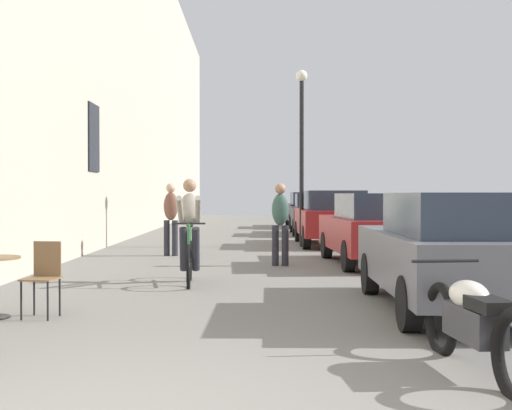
{
  "coord_description": "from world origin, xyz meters",
  "views": [
    {
      "loc": [
        0.79,
        -4.27,
        1.45
      ],
      "look_at": [
        0.93,
        16.23,
        1.13
      ],
      "focal_mm": 47.64,
      "sensor_mm": 36.0,
      "label": 1
    }
  ],
  "objects_px": {
    "pedestrian_mid": "(171,215)",
    "parked_car_fifth": "(308,209)",
    "street_lamp": "(302,135)",
    "parked_car_fourth": "(316,213)",
    "cyclist_on_bicycle": "(190,234)",
    "parked_motorcycle": "(475,324)",
    "parked_car_second": "(375,228)",
    "parked_car_third": "(331,217)",
    "cafe_chair_mid_toward_street": "(44,273)",
    "parked_car_nearest": "(452,250)",
    "pedestrian_near": "(280,219)"
  },
  "relations": [
    {
      "from": "street_lamp",
      "to": "pedestrian_mid",
      "type": "bearing_deg",
      "value": -139.8
    },
    {
      "from": "pedestrian_mid",
      "to": "parked_car_second",
      "type": "relative_size",
      "value": 0.41
    },
    {
      "from": "parked_motorcycle",
      "to": "parked_car_third",
      "type": "bearing_deg",
      "value": 88.06
    },
    {
      "from": "cyclist_on_bicycle",
      "to": "parked_car_fifth",
      "type": "height_order",
      "value": "cyclist_on_bicycle"
    },
    {
      "from": "pedestrian_mid",
      "to": "street_lamp",
      "type": "bearing_deg",
      "value": 40.2
    },
    {
      "from": "parked_car_nearest",
      "to": "parked_car_fifth",
      "type": "distance_m",
      "value": 21.61
    },
    {
      "from": "cafe_chair_mid_toward_street",
      "to": "parked_car_fifth",
      "type": "relative_size",
      "value": 0.2
    },
    {
      "from": "parked_car_second",
      "to": "cyclist_on_bicycle",
      "type": "bearing_deg",
      "value": -141.53
    },
    {
      "from": "parked_car_second",
      "to": "parked_car_third",
      "type": "distance_m",
      "value": 5.34
    },
    {
      "from": "pedestrian_near",
      "to": "parked_car_fourth",
      "type": "relative_size",
      "value": 0.4
    },
    {
      "from": "cyclist_on_bicycle",
      "to": "street_lamp",
      "type": "relative_size",
      "value": 0.36
    },
    {
      "from": "parked_motorcycle",
      "to": "parked_car_nearest",
      "type": "bearing_deg",
      "value": 77.04
    },
    {
      "from": "cyclist_on_bicycle",
      "to": "street_lamp",
      "type": "bearing_deg",
      "value": 72.68
    },
    {
      "from": "street_lamp",
      "to": "parked_car_second",
      "type": "bearing_deg",
      "value": -76.78
    },
    {
      "from": "pedestrian_mid",
      "to": "parked_car_second",
      "type": "height_order",
      "value": "pedestrian_mid"
    },
    {
      "from": "cafe_chair_mid_toward_street",
      "to": "parked_car_third",
      "type": "relative_size",
      "value": 0.2
    },
    {
      "from": "parked_car_nearest",
      "to": "cyclist_on_bicycle",
      "type": "bearing_deg",
      "value": 141.76
    },
    {
      "from": "parked_car_second",
      "to": "parked_motorcycle",
      "type": "height_order",
      "value": "parked_car_second"
    },
    {
      "from": "parked_car_second",
      "to": "parked_car_fifth",
      "type": "relative_size",
      "value": 0.97
    },
    {
      "from": "pedestrian_mid",
      "to": "parked_car_fifth",
      "type": "relative_size",
      "value": 0.39
    },
    {
      "from": "parked_car_third",
      "to": "parked_car_fourth",
      "type": "relative_size",
      "value": 1.04
    },
    {
      "from": "street_lamp",
      "to": "parked_car_second",
      "type": "xyz_separation_m",
      "value": [
        1.15,
        -4.89,
        -2.34
      ]
    },
    {
      "from": "cafe_chair_mid_toward_street",
      "to": "parked_car_second",
      "type": "relative_size",
      "value": 0.21
    },
    {
      "from": "parked_car_second",
      "to": "street_lamp",
      "type": "bearing_deg",
      "value": 103.22
    },
    {
      "from": "pedestrian_mid",
      "to": "parked_car_nearest",
      "type": "bearing_deg",
      "value": -60.3
    },
    {
      "from": "pedestrian_mid",
      "to": "parked_car_fifth",
      "type": "bearing_deg",
      "value": 72.4
    },
    {
      "from": "pedestrian_mid",
      "to": "parked_car_second",
      "type": "bearing_deg",
      "value": -25.31
    },
    {
      "from": "parked_car_nearest",
      "to": "parked_car_second",
      "type": "relative_size",
      "value": 0.99
    },
    {
      "from": "parked_motorcycle",
      "to": "cafe_chair_mid_toward_street",
      "type": "bearing_deg",
      "value": 149.04
    },
    {
      "from": "cafe_chair_mid_toward_street",
      "to": "parked_car_fourth",
      "type": "bearing_deg",
      "value": 73.85
    },
    {
      "from": "parked_car_second",
      "to": "parked_car_third",
      "type": "relative_size",
      "value": 0.96
    },
    {
      "from": "cafe_chair_mid_toward_street",
      "to": "pedestrian_near",
      "type": "bearing_deg",
      "value": 61.98
    },
    {
      "from": "street_lamp",
      "to": "parked_motorcycle",
      "type": "distance_m",
      "value": 13.64
    },
    {
      "from": "parked_car_third",
      "to": "parked_car_fourth",
      "type": "distance_m",
      "value": 5.32
    },
    {
      "from": "cafe_chair_mid_toward_street",
      "to": "parked_car_nearest",
      "type": "xyz_separation_m",
      "value": [
        4.94,
        0.33,
        0.25
      ]
    },
    {
      "from": "cafe_chair_mid_toward_street",
      "to": "parked_car_third",
      "type": "bearing_deg",
      "value": 67.13
    },
    {
      "from": "street_lamp",
      "to": "parked_car_fourth",
      "type": "relative_size",
      "value": 1.16
    },
    {
      "from": "parked_car_nearest",
      "to": "parked_car_second",
      "type": "height_order",
      "value": "parked_car_second"
    },
    {
      "from": "parked_motorcycle",
      "to": "parked_car_second",
      "type": "bearing_deg",
      "value": 85.05
    },
    {
      "from": "cyclist_on_bicycle",
      "to": "pedestrian_mid",
      "type": "bearing_deg",
      "value": 100.26
    },
    {
      "from": "cyclist_on_bicycle",
      "to": "pedestrian_mid",
      "type": "distance_m",
      "value": 5.01
    },
    {
      "from": "cyclist_on_bicycle",
      "to": "parked_car_fifth",
      "type": "relative_size",
      "value": 0.4
    },
    {
      "from": "pedestrian_near",
      "to": "pedestrian_mid",
      "type": "relative_size",
      "value": 0.98
    },
    {
      "from": "pedestrian_mid",
      "to": "parked_car_third",
      "type": "relative_size",
      "value": 0.39
    },
    {
      "from": "cyclist_on_bicycle",
      "to": "parked_car_second",
      "type": "relative_size",
      "value": 0.42
    },
    {
      "from": "parked_car_nearest",
      "to": "parked_car_fourth",
      "type": "height_order",
      "value": "parked_car_fourth"
    },
    {
      "from": "cyclist_on_bicycle",
      "to": "street_lamp",
      "type": "distance_m",
      "value": 8.41
    },
    {
      "from": "cafe_chair_mid_toward_street",
      "to": "pedestrian_near",
      "type": "distance_m",
      "value": 6.5
    },
    {
      "from": "cafe_chair_mid_toward_street",
      "to": "cyclist_on_bicycle",
      "type": "xyz_separation_m",
      "value": [
        1.45,
        3.07,
        0.29
      ]
    },
    {
      "from": "pedestrian_mid",
      "to": "parked_car_fifth",
      "type": "distance_m",
      "value": 14.62
    }
  ]
}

